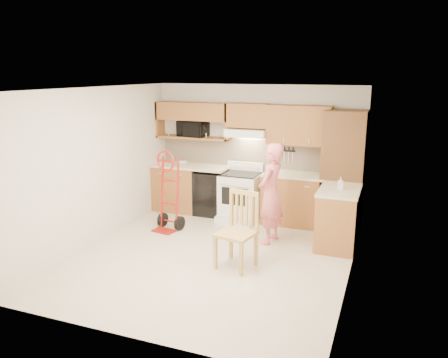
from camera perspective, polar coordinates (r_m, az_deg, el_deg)
The scene contains 28 objects.
floor at distance 6.84m, azimuth -1.52°, elevation -10.01°, with size 4.00×4.50×0.02m, color beige.
ceiling at distance 6.27m, azimuth -1.67°, elevation 11.59°, with size 4.00×4.50×0.02m, color white.
wall_back at distance 8.53m, azimuth 4.24°, elevation 3.60°, with size 4.00×0.02×2.50m, color silver.
wall_front at distance 4.52m, azimuth -12.68°, elevation -5.90°, with size 4.00×0.02×2.50m, color silver.
wall_left at distance 7.43m, azimuth -16.08°, elevation 1.58°, with size 0.02×4.50×2.50m, color silver.
wall_right at distance 5.98m, azimuth 16.50°, elevation -1.29°, with size 0.02×4.50×2.50m, color silver.
backsplash at distance 8.51m, azimuth 4.18°, elevation 3.24°, with size 3.92×0.03×0.55m, color beige.
lower_cab_left at distance 8.98m, azimuth -5.94°, elevation -1.15°, with size 0.90×0.60×0.90m, color #9E5F2F.
dishwasher at distance 8.68m, azimuth -1.51°, elevation -1.77°, with size 0.60×0.60×0.85m, color black.
lower_cab_right at distance 8.22m, azimuth 9.07°, elevation -2.66°, with size 1.14×0.60×0.90m, color #9E5F2F.
countertop_left at distance 8.74m, azimuth -4.26°, elevation 1.65°, with size 1.50×0.63×0.04m, color beige.
countertop_right at distance 8.10m, azimuth 9.19°, elevation 0.53°, with size 1.14×0.63×0.04m, color beige.
cab_return_right at distance 7.33m, azimuth 14.42°, elevation -4.94°, with size 0.60×1.00×0.90m, color #9E5F2F.
countertop_return at distance 7.20m, azimuth 14.64°, elevation -1.39°, with size 0.63×1.00×0.04m, color beige.
pantry_tall at distance 7.95m, azimuth 15.01°, elevation 0.95°, with size 0.70×0.60×2.10m, color brown.
upper_cab_left at distance 8.71m, azimuth -4.00°, elevation 8.66°, with size 1.50×0.33×0.34m, color #9E5F2F.
upper_shelf_mw at distance 8.77m, azimuth -3.95°, elevation 5.34°, with size 1.50×0.33×0.04m, color #9E5F2F.
upper_cab_center at distance 8.30m, azimuth 3.17°, elevation 8.15°, with size 0.76×0.33×0.44m, color #9E5F2F.
upper_cab_right at distance 8.08m, azimuth 9.63°, elevation 6.83°, with size 1.14×0.33×0.70m, color #9E5F2F.
range_hood at distance 8.28m, azimuth 3.00°, elevation 5.97°, with size 0.76×0.46×0.14m, color white.
knife_strip at distance 8.34m, azimuth 7.75°, elevation 3.21°, with size 0.40×0.05×0.29m, color black, non-canonical shape.
microwave at distance 8.75m, azimuth -4.01°, elevation 6.46°, with size 0.55×0.38×0.31m, color black.
range at distance 8.31m, azimuth 1.97°, elevation -1.78°, with size 0.71×0.93×1.05m, color white, non-canonical shape.
person at distance 7.17m, azimuth 5.99°, elevation -1.90°, with size 0.60×0.39×1.64m, color #E76E78.
hand_truck at distance 7.79m, azimuth -7.38°, elevation -2.05°, with size 0.51×0.46×1.28m, color #A41A12, non-canonical shape.
dining_chair at distance 6.31m, azimuth 1.56°, elevation -6.68°, with size 0.49×0.53×1.09m, color tan, non-canonical shape.
soap_bottle at distance 7.18m, azimuth 14.70°, elevation -0.48°, with size 0.09×0.09×0.19m, color white.
bowl at distance 8.82m, azimuth -5.41°, elevation 2.05°, with size 0.23×0.23×0.06m, color white.
Camera 1 is at (2.40, -5.78, 2.74)m, focal length 35.63 mm.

